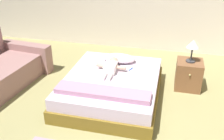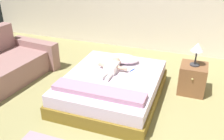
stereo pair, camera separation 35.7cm
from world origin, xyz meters
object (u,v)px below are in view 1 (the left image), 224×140
bed (112,87)px  baby (111,67)px  pillow (119,58)px  nightstand (188,75)px  toothbrush (131,69)px  lamp (193,46)px

bed → baby: size_ratio=2.86×
pillow → nightstand: size_ratio=1.15×
toothbrush → nightstand: nightstand is taller
pillow → lamp: 1.18m
bed → nightstand: (1.13, 0.58, 0.05)m
bed → toothbrush: (0.24, 0.29, 0.19)m
bed → toothbrush: bearing=50.8°
lamp → toothbrush: bearing=-162.0°
toothbrush → lamp: 1.00m
lamp → nightstand: bearing=-90.0°
bed → pillow: bearing=90.5°
baby → toothbrush: size_ratio=4.63×
toothbrush → nightstand: bearing=18.0°
bed → baby: bearing=108.8°
pillow → nightstand: (1.13, 0.05, -0.19)m
pillow → nightstand: pillow is taller
bed → toothbrush: 0.42m
bed → pillow: 0.58m
bed → lamp: lamp is taller
bed → toothbrush: toothbrush is taller
toothbrush → lamp: (0.89, 0.29, 0.36)m
nightstand → lamp: lamp is taller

